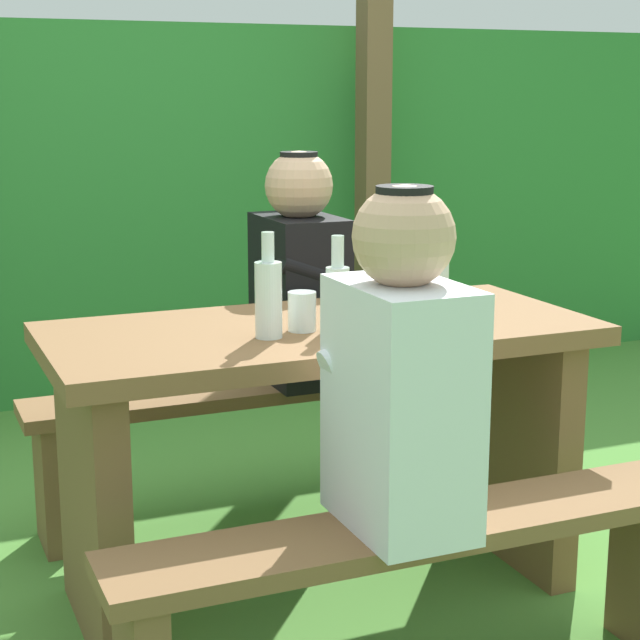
{
  "coord_description": "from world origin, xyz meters",
  "views": [
    {
      "loc": [
        -1.02,
        -2.44,
        1.34
      ],
      "look_at": [
        0.0,
        0.0,
        0.75
      ],
      "focal_mm": 59.26,
      "sensor_mm": 36.0,
      "label": 1
    }
  ],
  "objects_px": {
    "bench_far": "(250,422)",
    "person_black_coat": "(300,277)",
    "bottle_center": "(338,293)",
    "bottle_right": "(268,296)",
    "person_white_shirt": "(401,373)",
    "picnic_table": "(320,413)",
    "cell_phone": "(396,309)",
    "bottle_left": "(437,280)",
    "bench_near": "(422,572)",
    "drinking_glass": "(302,311)"
  },
  "relations": [
    {
      "from": "picnic_table",
      "to": "person_white_shirt",
      "type": "xyz_separation_m",
      "value": [
        -0.06,
        -0.57,
        0.26
      ]
    },
    {
      "from": "bottle_right",
      "to": "bottle_center",
      "type": "relative_size",
      "value": 1.08
    },
    {
      "from": "bottle_left",
      "to": "bottle_right",
      "type": "xyz_separation_m",
      "value": [
        -0.51,
        -0.08,
        0.01
      ]
    },
    {
      "from": "picnic_table",
      "to": "person_white_shirt",
      "type": "bearing_deg",
      "value": -95.84
    },
    {
      "from": "bottle_right",
      "to": "cell_phone",
      "type": "distance_m",
      "value": 0.47
    },
    {
      "from": "bottle_center",
      "to": "cell_phone",
      "type": "bearing_deg",
      "value": 31.97
    },
    {
      "from": "bench_near",
      "to": "person_black_coat",
      "type": "distance_m",
      "value": 1.24
    },
    {
      "from": "bench_far",
      "to": "bottle_right",
      "type": "xyz_separation_m",
      "value": [
        -0.17,
        -0.66,
        0.54
      ]
    },
    {
      "from": "person_white_shirt",
      "to": "drinking_glass",
      "type": "bearing_deg",
      "value": 91.23
    },
    {
      "from": "bottle_right",
      "to": "person_white_shirt",
      "type": "bearing_deg",
      "value": -76.78
    },
    {
      "from": "person_black_coat",
      "to": "drinking_glass",
      "type": "height_order",
      "value": "person_black_coat"
    },
    {
      "from": "picnic_table",
      "to": "cell_phone",
      "type": "xyz_separation_m",
      "value": [
        0.26,
        0.07,
        0.24
      ]
    },
    {
      "from": "bottle_center",
      "to": "bottle_right",
      "type": "bearing_deg",
      "value": -176.81
    },
    {
      "from": "bench_far",
      "to": "drinking_glass",
      "type": "distance_m",
      "value": 0.79
    },
    {
      "from": "bench_near",
      "to": "bottle_right",
      "type": "height_order",
      "value": "bottle_right"
    },
    {
      "from": "bottle_left",
      "to": "cell_phone",
      "type": "bearing_deg",
      "value": 137.74
    },
    {
      "from": "bench_near",
      "to": "person_black_coat",
      "type": "bearing_deg",
      "value": 81.51
    },
    {
      "from": "person_black_coat",
      "to": "drinking_glass",
      "type": "relative_size",
      "value": 7.29
    },
    {
      "from": "person_white_shirt",
      "to": "picnic_table",
      "type": "bearing_deg",
      "value": 84.16
    },
    {
      "from": "drinking_glass",
      "to": "bottle_right",
      "type": "bearing_deg",
      "value": -159.92
    },
    {
      "from": "bench_near",
      "to": "drinking_glass",
      "type": "height_order",
      "value": "drinking_glass"
    },
    {
      "from": "bench_near",
      "to": "bottle_center",
      "type": "bearing_deg",
      "value": 88.2
    },
    {
      "from": "person_white_shirt",
      "to": "drinking_glass",
      "type": "relative_size",
      "value": 7.29
    },
    {
      "from": "person_white_shirt",
      "to": "bench_far",
      "type": "bearing_deg",
      "value": 87.08
    },
    {
      "from": "bench_near",
      "to": "person_white_shirt",
      "type": "relative_size",
      "value": 1.95
    },
    {
      "from": "picnic_table",
      "to": "person_black_coat",
      "type": "bearing_deg",
      "value": 73.34
    },
    {
      "from": "bench_far",
      "to": "bottle_center",
      "type": "relative_size",
      "value": 5.86
    },
    {
      "from": "person_black_coat",
      "to": "bottle_center",
      "type": "xyz_separation_m",
      "value": [
        -0.15,
        -0.64,
        0.07
      ]
    },
    {
      "from": "picnic_table",
      "to": "bottle_left",
      "type": "bearing_deg",
      "value": -0.32
    },
    {
      "from": "bench_near",
      "to": "person_black_coat",
      "type": "xyz_separation_m",
      "value": [
        0.17,
        1.14,
        0.45
      ]
    },
    {
      "from": "bench_near",
      "to": "person_white_shirt",
      "type": "distance_m",
      "value": 0.46
    },
    {
      "from": "picnic_table",
      "to": "bottle_center",
      "type": "xyz_separation_m",
      "value": [
        0.02,
        -0.08,
        0.33
      ]
    },
    {
      "from": "bench_far",
      "to": "cell_phone",
      "type": "distance_m",
      "value": 0.71
    },
    {
      "from": "bench_near",
      "to": "bottle_center",
      "type": "xyz_separation_m",
      "value": [
        0.02,
        0.5,
        0.53
      ]
    },
    {
      "from": "bench_far",
      "to": "person_black_coat",
      "type": "distance_m",
      "value": 0.48
    },
    {
      "from": "bench_far",
      "to": "bottle_left",
      "type": "height_order",
      "value": "bottle_left"
    },
    {
      "from": "picnic_table",
      "to": "bottle_right",
      "type": "relative_size",
      "value": 5.42
    },
    {
      "from": "cell_phone",
      "to": "person_white_shirt",
      "type": "bearing_deg",
      "value": -142.04
    },
    {
      "from": "picnic_table",
      "to": "drinking_glass",
      "type": "height_order",
      "value": "drinking_glass"
    },
    {
      "from": "person_white_shirt",
      "to": "cell_phone",
      "type": "xyz_separation_m",
      "value": [
        0.31,
        0.64,
        -0.01
      ]
    },
    {
      "from": "picnic_table",
      "to": "drinking_glass",
      "type": "bearing_deg",
      "value": -144.87
    },
    {
      "from": "bench_near",
      "to": "bottle_right",
      "type": "bearing_deg",
      "value": 109.44
    },
    {
      "from": "person_white_shirt",
      "to": "bottle_left",
      "type": "height_order",
      "value": "person_white_shirt"
    },
    {
      "from": "person_black_coat",
      "to": "bench_far",
      "type": "bearing_deg",
      "value": 178.88
    },
    {
      "from": "person_black_coat",
      "to": "cell_phone",
      "type": "height_order",
      "value": "person_black_coat"
    },
    {
      "from": "person_black_coat",
      "to": "cell_phone",
      "type": "xyz_separation_m",
      "value": [
        0.09,
        -0.49,
        -0.01
      ]
    },
    {
      "from": "bench_near",
      "to": "cell_phone",
      "type": "xyz_separation_m",
      "value": [
        0.26,
        0.65,
        0.44
      ]
    },
    {
      "from": "bottle_left",
      "to": "bottle_center",
      "type": "relative_size",
      "value": 0.91
    },
    {
      "from": "bench_far",
      "to": "person_white_shirt",
      "type": "xyz_separation_m",
      "value": [
        -0.06,
        -1.14,
        0.45
      ]
    },
    {
      "from": "bench_near",
      "to": "bottle_center",
      "type": "height_order",
      "value": "bottle_center"
    }
  ]
}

